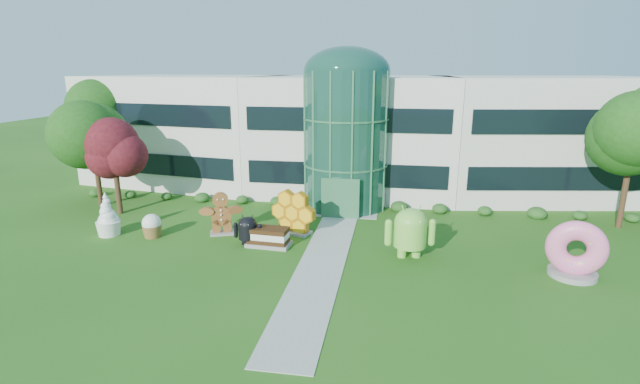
% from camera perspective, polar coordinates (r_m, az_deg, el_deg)
% --- Properties ---
extents(ground, '(140.00, 140.00, 0.00)m').
position_cam_1_polar(ground, '(23.59, -0.22, -9.97)').
color(ground, '#215114').
rests_on(ground, ground).
extents(building, '(46.00, 15.00, 9.30)m').
position_cam_1_polar(building, '(39.60, 4.16, 7.26)').
color(building, beige).
rests_on(building, ground).
extents(atrium, '(6.00, 6.00, 9.80)m').
position_cam_1_polar(atrium, '(33.66, 3.20, 6.34)').
color(atrium, '#194738').
rests_on(atrium, ground).
extents(walkway, '(2.40, 20.00, 0.04)m').
position_cam_1_polar(walkway, '(25.39, 0.54, -8.04)').
color(walkway, '#9E9E93').
rests_on(walkway, ground).
extents(tree_red, '(4.00, 4.00, 6.00)m').
position_cam_1_polar(tree_red, '(35.07, -23.83, 2.27)').
color(tree_red, '#3F0C14').
rests_on(tree_red, ground).
extents(trees_backdrop, '(52.00, 8.00, 8.40)m').
position_cam_1_polar(trees_backdrop, '(34.75, 3.37, 5.44)').
color(trees_backdrop, '#1D4511').
rests_on(trees_backdrop, ground).
extents(android_green, '(3.14, 2.37, 3.23)m').
position_cam_1_polar(android_green, '(25.40, 11.05, -4.47)').
color(android_green, '#76C840').
rests_on(android_green, ground).
extents(android_black, '(1.77, 1.20, 2.00)m').
position_cam_1_polar(android_black, '(27.13, -8.89, -4.47)').
color(android_black, black).
rests_on(android_black, ground).
extents(donut, '(3.08, 2.03, 2.94)m').
position_cam_1_polar(donut, '(25.93, 28.98, -6.07)').
color(donut, '#D75178').
rests_on(donut, ground).
extents(gingerbread, '(3.11, 2.09, 2.68)m').
position_cam_1_polar(gingerbread, '(29.14, -12.08, -2.55)').
color(gingerbread, brown).
rests_on(gingerbread, ground).
extents(ice_cream_sandwich, '(2.59, 1.44, 1.12)m').
position_cam_1_polar(ice_cream_sandwich, '(26.95, -6.36, -5.51)').
color(ice_cream_sandwich, black).
rests_on(ice_cream_sandwich, ground).
extents(honeycomb, '(3.34, 2.11, 2.47)m').
position_cam_1_polar(honeycomb, '(28.64, -3.28, -2.75)').
color(honeycomb, yellow).
rests_on(honeycomb, ground).
extents(froyo, '(1.95, 1.95, 2.68)m').
position_cam_1_polar(froyo, '(31.10, -24.72, -2.50)').
color(froyo, white).
rests_on(froyo, ground).
extents(cupcake, '(1.55, 1.55, 1.46)m').
position_cam_1_polar(cupcake, '(29.92, -19.99, -3.90)').
color(cupcake, white).
rests_on(cupcake, ground).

